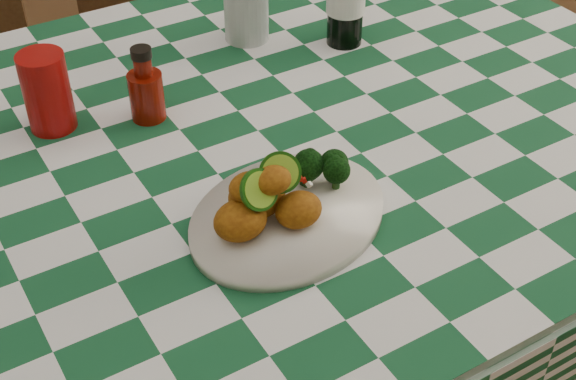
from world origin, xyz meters
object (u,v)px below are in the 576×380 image
ketchup_bottle (145,84)px  mason_jar (246,9)px  plate (288,217)px  red_tumbler (47,92)px  wooden_chair_right (164,99)px  dining_table (214,327)px  fried_chicken_pile (270,194)px

ketchup_bottle → mason_jar: (0.26, 0.15, -0.00)m
plate → red_tumbler: size_ratio=2.31×
ketchup_bottle → wooden_chair_right: ketchup_bottle is taller
dining_table → mason_jar: 0.57m
dining_table → ketchup_bottle: 0.47m
plate → mason_jar: (0.20, 0.48, 0.05)m
dining_table → red_tumbler: size_ratio=13.30×
fried_chicken_pile → mason_jar: bearing=64.6°
dining_table → fried_chicken_pile: (0.01, -0.21, 0.45)m
dining_table → red_tumbler: bearing=133.0°
plate → ketchup_bottle: (-0.06, 0.33, 0.05)m
mason_jar → fried_chicken_pile: bearing=-115.4°
red_tumbler → mason_jar: bearing=13.6°
wooden_chair_right → fried_chicken_pile: bearing=-78.6°
dining_table → red_tumbler: 0.51m
red_tumbler → plate: bearing=-62.9°
plate → dining_table: bearing=98.8°
dining_table → wooden_chair_right: bearing=72.5°
fried_chicken_pile → wooden_chair_right: 1.02m
dining_table → plate: 0.45m
dining_table → wooden_chair_right: size_ratio=1.95×
dining_table → fried_chicken_pile: fried_chicken_pile is taller
dining_table → plate: size_ratio=5.75×
dining_table → ketchup_bottle: size_ratio=13.62×
red_tumbler → ketchup_bottle: bearing=-21.1°
ketchup_bottle → plate: bearing=-80.0°
ketchup_bottle → mason_jar: size_ratio=1.05×
ketchup_bottle → wooden_chair_right: (0.25, 0.58, -0.42)m
plate → mason_jar: bearing=67.3°
fried_chicken_pile → red_tumbler: size_ratio=1.06×
wooden_chair_right → mason_jar: bearing=-63.7°
mason_jar → plate: bearing=-112.7°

